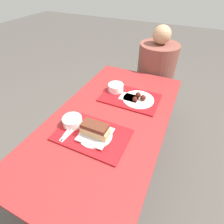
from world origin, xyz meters
The scene contains 14 objects.
ground_plane centered at (0.00, 0.00, 0.00)m, with size 12.00×12.00×0.00m, color #4C4742.
picnic_table centered at (0.00, 0.00, 0.64)m, with size 0.77×1.46×0.75m.
picnic_bench_far centered at (0.00, 0.95, 0.38)m, with size 0.73×0.28×0.46m.
tray_near centered at (-0.03, -0.20, 0.76)m, with size 0.45×0.29×0.01m.
tray_far centered at (0.05, 0.27, 0.76)m, with size 0.45×0.29×0.01m.
bowl_coleslaw_near centered at (-0.18, -0.18, 0.80)m, with size 0.12×0.12×0.06m.
brisket_sandwich_plate centered at (0.00, -0.20, 0.80)m, with size 0.21×0.21×0.10m.
plastic_fork_near centered at (-0.18, -0.25, 0.77)m, with size 0.03×0.17×0.00m.
plastic_knife_near centered at (-0.15, -0.25, 0.77)m, with size 0.03×0.17×0.00m.
condiment_packet centered at (-0.04, -0.13, 0.77)m, with size 0.04×0.03×0.01m.
bowl_coleslaw_far centered at (-0.09, 0.31, 0.80)m, with size 0.12×0.12×0.06m.
wings_plate_far centered at (0.12, 0.26, 0.78)m, with size 0.24×0.24×0.05m.
napkin_far centered at (0.05, 0.26, 0.77)m, with size 0.14×0.10×0.01m.
person_seated_across centered at (0.10, 0.95, 0.74)m, with size 0.39×0.39×0.69m.
Camera 1 is at (0.40, -0.81, 1.57)m, focal length 28.00 mm.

